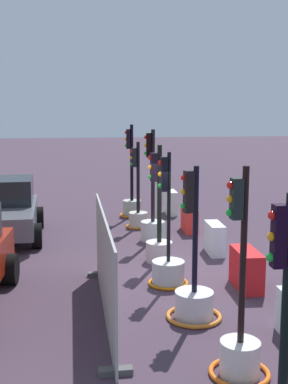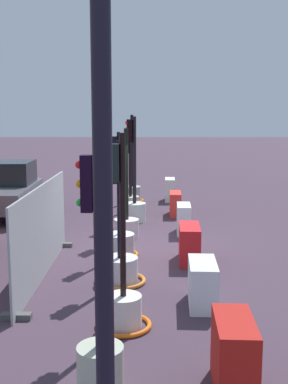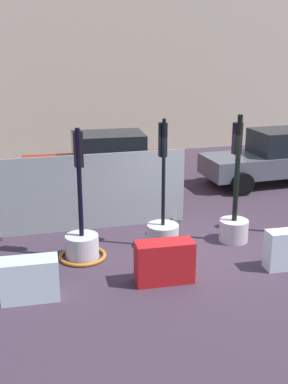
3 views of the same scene
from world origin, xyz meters
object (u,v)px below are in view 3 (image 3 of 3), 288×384
car_grey_saloon (269,158)px  traffic_light_4 (234,216)px  traffic_light_2 (82,239)px  car_red_compact (99,164)px  construction_barrier_1 (30,279)px  construction_barrier_2 (164,262)px  traffic_light_3 (163,230)px

car_grey_saloon → traffic_light_4: bearing=-127.2°
traffic_light_2 → car_grey_saloon: traffic_light_2 is taller
traffic_light_2 → car_red_compact: 4.68m
traffic_light_4 → construction_barrier_1: traffic_light_4 is taller
traffic_light_4 → car_grey_saloon: traffic_light_4 is taller
construction_barrier_2 → car_red_compact: car_red_compact is taller
traffic_light_3 → construction_barrier_2: traffic_light_3 is taller
traffic_light_4 → traffic_light_2: bearing=-179.6°
traffic_light_4 → car_red_compact: (-2.36, 4.48, 0.30)m
construction_barrier_2 → traffic_light_3: bearing=74.1°
traffic_light_2 → car_red_compact: traffic_light_2 is taller
construction_barrier_1 → car_red_compact: bearing=68.8°
traffic_light_3 → construction_barrier_1: 3.41m
construction_barrier_2 → traffic_light_2: bearing=132.6°
construction_barrier_1 → construction_barrier_2: size_ratio=0.93×
construction_barrier_2 → car_grey_saloon: size_ratio=0.29×
car_grey_saloon → construction_barrier_1: bearing=-144.3°
traffic_light_4 → car_grey_saloon: (3.08, 4.05, 0.24)m
construction_barrier_2 → traffic_light_4: bearing=35.3°
traffic_light_3 → traffic_light_4: size_ratio=0.99×
car_grey_saloon → car_red_compact: car_red_compact is taller
traffic_light_3 → construction_barrier_2: 1.68m
traffic_light_4 → construction_barrier_2: size_ratio=2.58×
traffic_light_3 → car_red_compact: 4.46m
traffic_light_2 → traffic_light_4: size_ratio=0.96×
traffic_light_4 → car_red_compact: 5.07m
traffic_light_4 → car_grey_saloon: size_ratio=0.74×
construction_barrier_1 → car_grey_saloon: size_ratio=0.27×
traffic_light_2 → traffic_light_4: traffic_light_4 is taller
traffic_light_4 → construction_barrier_1: bearing=-161.9°
construction_barrier_1 → construction_barrier_2: 2.53m
construction_barrier_1 → car_red_compact: car_red_compact is taller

